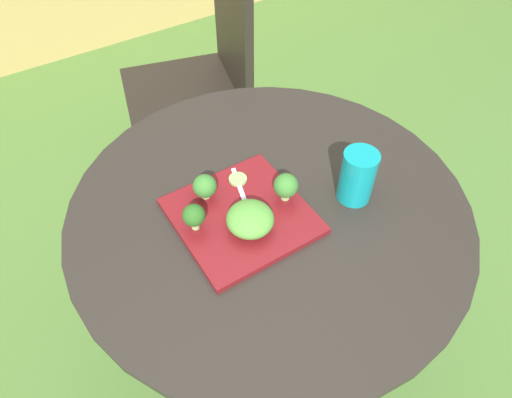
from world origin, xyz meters
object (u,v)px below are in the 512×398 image
object	(u,v)px
salad_plate	(242,217)
fork	(244,198)
patio_chair	(206,68)
drinking_glass	(357,178)

from	to	relation	value
salad_plate	fork	xyz separation A→B (m)	(0.03, 0.04, 0.01)
patio_chair	salad_plate	size ratio (longest dim) A/B	3.39
patio_chair	fork	world-z (taller)	patio_chair
patio_chair	fork	bearing A→B (deg)	-111.75
fork	drinking_glass	bearing A→B (deg)	-27.04
patio_chair	drinking_glass	world-z (taller)	patio_chair
patio_chair	drinking_glass	xyz separation A→B (m)	(-0.11, -0.91, 0.26)
drinking_glass	salad_plate	bearing A→B (deg)	162.80
patio_chair	salad_plate	bearing A→B (deg)	-112.41
patio_chair	fork	distance (m)	0.89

